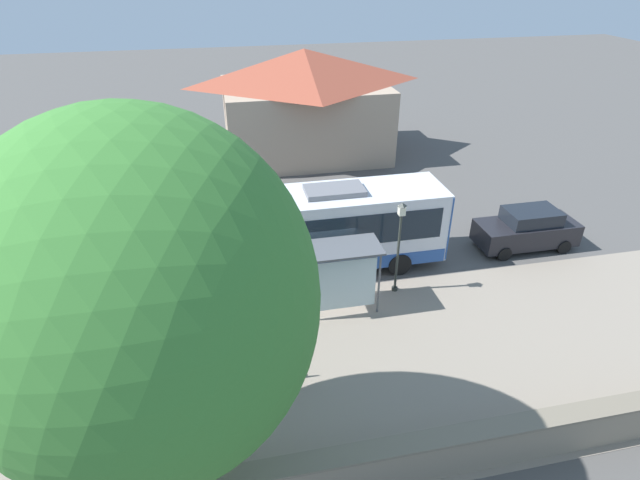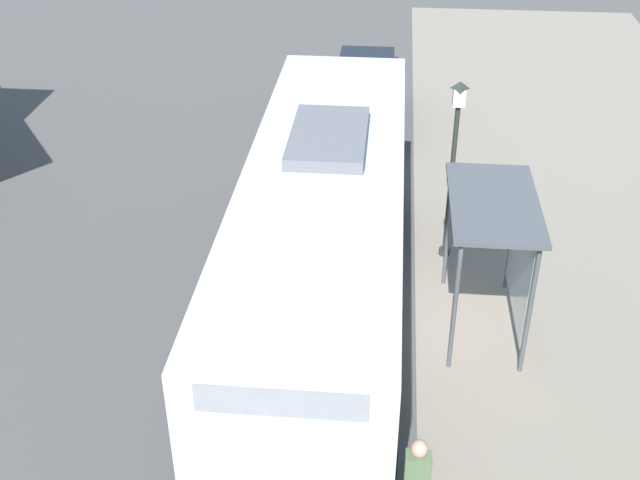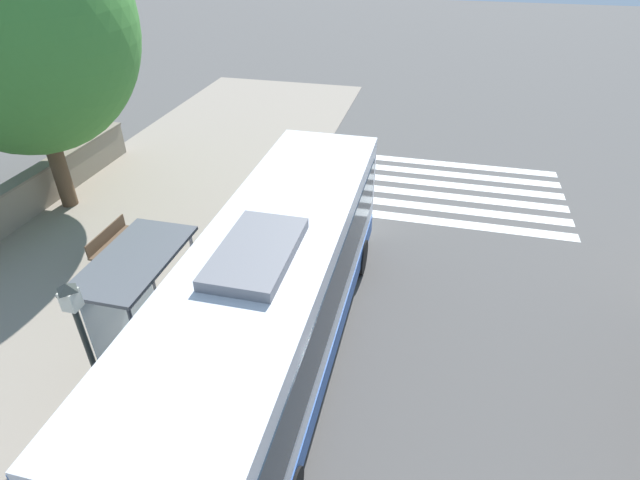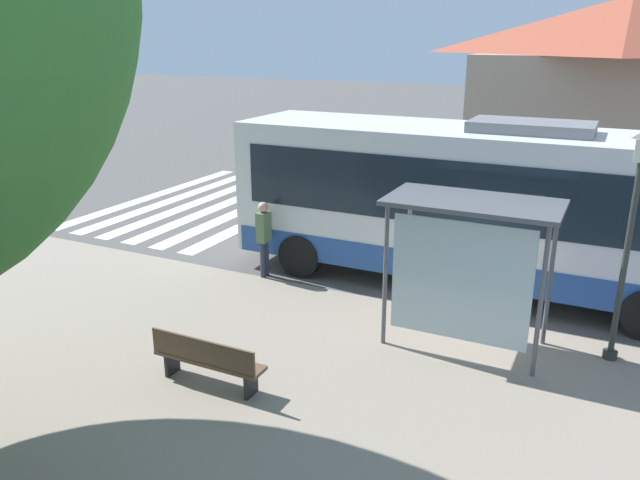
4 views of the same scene
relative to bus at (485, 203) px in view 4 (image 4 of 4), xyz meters
name	(u,v)px [view 4 (image 4 of 4)]	position (x,y,z in m)	size (l,w,h in m)	color
ground_plane	(463,316)	(-1.73, -0.11, -1.90)	(120.00, 120.00, 0.00)	#514F4C
sidewalk_plaza	(383,441)	(-6.23, -0.11, -1.89)	(9.00, 44.00, 0.02)	gray
crosswalk_stripes	(211,203)	(3.27, 9.54, -1.89)	(9.00, 5.25, 0.01)	silver
background_building	(621,86)	(13.78, -2.09, 1.57)	(7.86, 10.77, 6.73)	tan
bus	(485,203)	(0.00, 0.00, 0.00)	(2.78, 10.85, 3.67)	silver
bus_shelter	(469,231)	(-3.07, -0.38, 0.27)	(1.54, 2.89, 2.68)	#515459
pedestrian	(264,233)	(-1.64, 4.53, -0.85)	(0.34, 0.24, 1.78)	#2D3347
bench	(207,359)	(-6.12, 2.88, -1.42)	(0.40, 1.89, 0.88)	brown
street_lamp_near	(630,229)	(-2.36, -2.79, 0.44)	(0.28, 0.28, 3.93)	#2D332D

